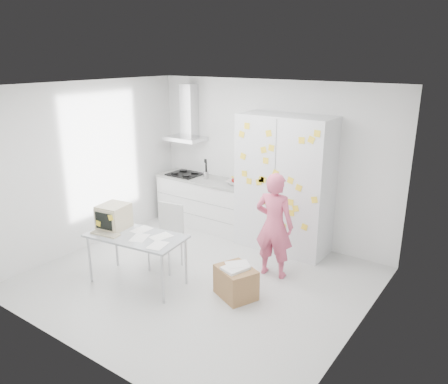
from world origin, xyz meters
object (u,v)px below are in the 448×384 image
Objects in this scene: desk at (121,225)px; chair at (167,232)px; person at (274,225)px; cardboard_box at (236,282)px.

chair is (0.27, 0.63, -0.26)m from desk.
person is at bearing 15.46° from chair.
chair is at bearing 173.96° from cardboard_box.
desk reaches higher than cardboard_box.
person is 2.44× the size of cardboard_box.
chair is at bearing 58.97° from desk.
desk is at bearing 30.47° from person.
chair reaches higher than cardboard_box.
chair is (-1.43, -0.67, -0.22)m from person.
chair is 1.53× the size of cardboard_box.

